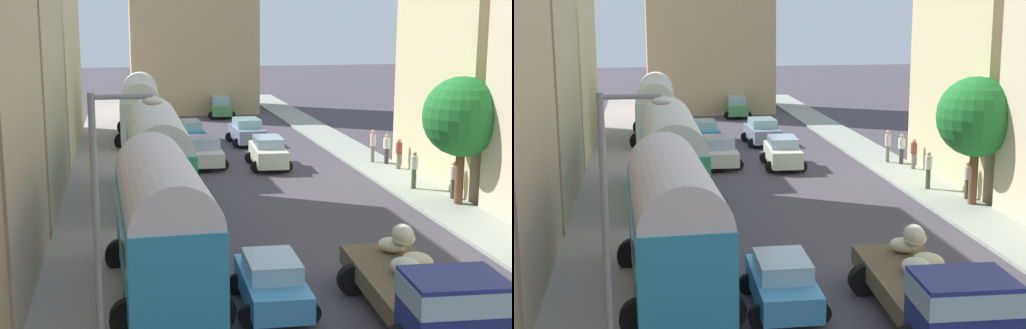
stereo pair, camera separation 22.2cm
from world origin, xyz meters
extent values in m
plane|color=#464048|center=(0.00, 27.00, 0.00)|extent=(154.00, 154.00, 0.00)
cube|color=gray|center=(-7.25, 27.00, 0.07)|extent=(2.50, 70.00, 0.14)
cube|color=#99A093|center=(7.25, 27.00, 0.07)|extent=(2.50, 70.00, 0.14)
cube|color=#C1AF89|center=(-10.56, 22.41, 6.82)|extent=(4.12, 10.40, 13.63)
cube|color=beige|center=(-11.05, 35.93, 4.95)|extent=(5.11, 14.90, 9.90)
cube|color=beige|center=(11.10, 23.63, 5.82)|extent=(5.19, 9.20, 11.63)
cube|color=tan|center=(0.00, 52.37, 5.84)|extent=(10.01, 7.07, 11.67)
cube|color=tan|center=(-3.50, 50.60, 8.92)|extent=(2.23, 2.23, 17.84)
cube|color=tan|center=(3.50, 50.60, 8.92)|extent=(2.23, 2.23, 17.84)
cube|color=teal|center=(-4.84, 10.66, 1.76)|extent=(2.63, 8.30, 2.53)
cylinder|color=silver|center=(-4.84, 10.66, 3.03)|extent=(2.58, 8.14, 2.29)
cube|color=#99B7C6|center=(-4.84, 10.66, 2.32)|extent=(2.65, 7.65, 0.81)
cylinder|color=black|center=(-6.04, 13.16, 0.50)|extent=(1.00, 0.35, 1.00)
cylinder|color=black|center=(-3.82, 13.24, 0.50)|extent=(1.00, 0.35, 1.00)
cylinder|color=black|center=(-5.85, 8.07, 0.50)|extent=(1.00, 0.35, 1.00)
cylinder|color=black|center=(-3.63, 8.15, 0.50)|extent=(1.00, 0.35, 1.00)
cube|color=#339D6A|center=(-4.41, 21.89, 1.66)|extent=(2.52, 9.65, 2.32)
cylinder|color=silver|center=(-4.41, 21.89, 2.82)|extent=(2.47, 9.45, 2.43)
cube|color=#99B7C6|center=(-4.41, 21.89, 2.17)|extent=(2.57, 8.88, 0.74)
cylinder|color=black|center=(-5.58, 24.88, 0.50)|extent=(1.00, 0.35, 1.00)
cylinder|color=black|center=(-3.22, 24.87, 0.50)|extent=(1.00, 0.35, 1.00)
cylinder|color=black|center=(-5.60, 18.91, 0.50)|extent=(1.00, 0.35, 1.00)
cylinder|color=black|center=(-3.25, 18.90, 0.50)|extent=(1.00, 0.35, 1.00)
cube|color=silver|center=(-4.68, 37.69, 1.71)|extent=(2.56, 9.19, 2.42)
cylinder|color=silver|center=(-4.68, 37.69, 2.92)|extent=(2.50, 9.01, 2.26)
cube|color=#99B7C6|center=(-4.68, 37.69, 2.24)|extent=(2.58, 8.46, 0.77)
cylinder|color=black|center=(-5.70, 40.54, 0.50)|extent=(1.00, 0.35, 1.00)
cylinder|color=black|center=(-3.51, 40.49, 0.50)|extent=(1.00, 0.35, 1.00)
cylinder|color=black|center=(-5.85, 34.89, 0.50)|extent=(1.00, 0.35, 1.00)
cylinder|color=black|center=(-3.66, 34.83, 0.50)|extent=(1.00, 0.35, 1.00)
cube|color=navy|center=(1.39, 5.15, 1.32)|extent=(2.25, 1.90, 1.74)
cube|color=#99B7C6|center=(1.39, 5.15, 1.81)|extent=(2.30, 1.98, 0.56)
cube|color=brown|center=(1.56, 8.74, 0.73)|extent=(2.42, 5.49, 0.55)
ellipsoid|color=beige|center=(2.08, 8.95, 1.24)|extent=(1.13, 1.17, 0.47)
ellipsoid|color=beige|center=(1.91, 10.51, 1.22)|extent=(1.03, 1.04, 0.44)
ellipsoid|color=beige|center=(1.58, 8.52, 1.25)|extent=(1.02, 1.13, 0.49)
ellipsoid|color=beige|center=(2.13, 10.12, 1.53)|extent=(0.97, 1.06, 0.44)
ellipsoid|color=beige|center=(2.04, 10.01, 1.71)|extent=(0.70, 0.84, 0.59)
cylinder|color=black|center=(2.70, 9.77, 0.45)|extent=(0.90, 0.32, 0.90)
cylinder|color=black|center=(0.53, 9.87, 0.45)|extent=(0.90, 0.32, 0.90)
cube|color=beige|center=(1.63, 28.18, 0.69)|extent=(1.78, 4.15, 0.85)
cube|color=#97ADC1|center=(1.63, 28.18, 1.37)|extent=(1.49, 2.18, 0.51)
cylinder|color=black|center=(2.35, 26.88, 0.30)|extent=(0.60, 0.21, 0.60)
cylinder|color=black|center=(0.78, 26.96, 0.30)|extent=(0.60, 0.21, 0.60)
cylinder|color=black|center=(2.48, 29.41, 0.30)|extent=(0.60, 0.21, 0.60)
cylinder|color=black|center=(0.90, 29.48, 0.30)|extent=(0.60, 0.21, 0.60)
cube|color=gray|center=(1.71, 35.34, 0.68)|extent=(1.84, 3.90, 0.82)
cube|color=#8EBCC2|center=(1.71, 35.34, 1.35)|extent=(1.56, 2.05, 0.51)
cylinder|color=black|center=(2.59, 34.19, 0.30)|extent=(0.60, 0.21, 0.60)
cylinder|color=black|center=(0.92, 34.12, 0.30)|extent=(0.60, 0.21, 0.60)
cylinder|color=black|center=(2.49, 36.57, 0.30)|extent=(0.60, 0.21, 0.60)
cylinder|color=black|center=(0.82, 36.49, 0.30)|extent=(0.60, 0.21, 0.60)
cube|color=#48914F|center=(1.72, 47.87, 0.67)|extent=(1.69, 3.82, 0.80)
cube|color=#95ADBC|center=(1.72, 47.87, 1.35)|extent=(1.42, 2.01, 0.56)
cylinder|color=black|center=(2.41, 46.67, 0.30)|extent=(0.60, 0.21, 0.60)
cylinder|color=black|center=(0.91, 46.74, 0.30)|extent=(0.60, 0.21, 0.60)
cylinder|color=black|center=(2.53, 48.99, 0.30)|extent=(0.60, 0.21, 0.60)
cylinder|color=black|center=(1.02, 49.06, 0.30)|extent=(0.60, 0.21, 0.60)
cube|color=#4294CF|center=(-1.98, 9.29, 0.62)|extent=(1.67, 3.89, 0.70)
cube|color=#A4BFCC|center=(-1.98, 9.29, 1.22)|extent=(1.44, 2.03, 0.51)
cylinder|color=black|center=(-2.74, 10.50, 0.30)|extent=(0.60, 0.21, 0.60)
cylinder|color=black|center=(-1.16, 10.47, 0.30)|extent=(0.60, 0.21, 0.60)
cylinder|color=black|center=(-2.80, 8.11, 0.30)|extent=(0.60, 0.21, 0.60)
cylinder|color=black|center=(-1.21, 8.08, 0.30)|extent=(0.60, 0.21, 0.60)
cube|color=silver|center=(-1.66, 29.17, 0.63)|extent=(1.75, 4.19, 0.73)
cube|color=#A5B3CD|center=(-1.66, 29.17, 1.28)|extent=(1.53, 2.18, 0.56)
cylinder|color=black|center=(-2.52, 30.46, 0.30)|extent=(0.60, 0.21, 0.60)
cylinder|color=black|center=(-0.81, 30.47, 0.30)|extent=(0.60, 0.21, 0.60)
cylinder|color=black|center=(-2.50, 27.87, 0.30)|extent=(0.60, 0.21, 0.60)
cylinder|color=black|center=(-0.79, 27.89, 0.30)|extent=(0.60, 0.21, 0.60)
cube|color=#388FBD|center=(-1.91, 36.07, 0.65)|extent=(1.86, 3.80, 0.76)
cube|color=#9AB9BA|center=(-1.91, 36.07, 1.25)|extent=(1.60, 1.99, 0.45)
cylinder|color=black|center=(-2.82, 37.21, 0.30)|extent=(0.60, 0.21, 0.60)
cylinder|color=black|center=(-1.07, 37.26, 0.30)|extent=(0.60, 0.21, 0.60)
cylinder|color=black|center=(-2.75, 34.89, 0.30)|extent=(0.60, 0.21, 0.60)
cylinder|color=black|center=(-1.00, 34.94, 0.30)|extent=(0.60, 0.21, 0.60)
cylinder|color=#79725C|center=(7.29, 27.96, 0.07)|extent=(0.17, 0.17, 0.14)
cylinder|color=#79725C|center=(7.29, 27.96, 0.58)|extent=(0.25, 0.25, 0.87)
cylinder|color=silver|center=(7.29, 27.96, 1.33)|extent=(0.38, 0.38, 0.63)
sphere|color=tan|center=(7.29, 27.96, 1.76)|extent=(0.24, 0.24, 0.24)
cylinder|color=#454D35|center=(7.10, 21.69, 0.07)|extent=(0.19, 0.19, 0.14)
cylinder|color=#454D35|center=(7.10, 21.69, 0.60)|extent=(0.22, 0.22, 0.91)
cylinder|color=silver|center=(7.10, 21.69, 1.35)|extent=(0.34, 0.34, 0.59)
sphere|color=tan|center=(7.10, 21.69, 1.75)|extent=(0.21, 0.21, 0.21)
cylinder|color=#453C37|center=(7.86, 27.38, 0.07)|extent=(0.20, 0.20, 0.14)
cylinder|color=#453C37|center=(7.86, 27.38, 0.55)|extent=(0.34, 0.34, 0.82)
cylinder|color=silver|center=(7.86, 27.38, 1.23)|extent=(0.52, 0.52, 0.55)
sphere|color=tan|center=(7.86, 27.38, 1.62)|extent=(0.23, 0.23, 0.23)
cylinder|color=slate|center=(8.02, 26.03, 0.07)|extent=(0.18, 0.18, 0.14)
cylinder|color=slate|center=(8.02, 26.03, 0.54)|extent=(0.29, 0.29, 0.79)
cylinder|color=brown|center=(8.02, 26.03, 1.21)|extent=(0.44, 0.44, 0.55)
sphere|color=tan|center=(8.02, 26.03, 1.60)|extent=(0.23, 0.23, 0.23)
cylinder|color=#49453B|center=(8.06, 19.61, 0.07)|extent=(0.19, 0.19, 0.14)
cylinder|color=#49453B|center=(8.06, 19.61, 0.57)|extent=(0.25, 0.25, 0.85)
cylinder|color=silver|center=(8.06, 19.61, 1.27)|extent=(0.39, 0.39, 0.56)
sphere|color=tan|center=(8.06, 19.61, 1.67)|extent=(0.24, 0.24, 0.24)
cylinder|color=gray|center=(-6.50, 6.54, 3.16)|extent=(0.16, 0.16, 6.32)
cylinder|color=gray|center=(-5.85, 6.54, 6.22)|extent=(1.31, 0.11, 0.11)
ellipsoid|color=silver|center=(-5.19, 6.54, 6.12)|extent=(0.44, 0.28, 0.20)
cylinder|color=brown|center=(7.90, 18.75, 1.29)|extent=(0.36, 0.36, 2.58)
sphere|color=#21732F|center=(7.90, 18.75, 3.82)|extent=(3.30, 3.30, 3.30)
camera|label=1|loc=(-5.86, -9.89, 8.01)|focal=52.87mm
camera|label=2|loc=(-5.65, -9.93, 8.01)|focal=52.87mm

